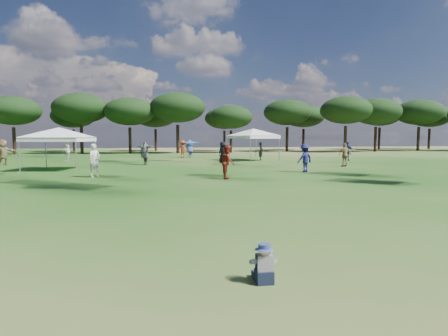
{
  "coord_description": "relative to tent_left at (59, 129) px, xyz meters",
  "views": [
    {
      "loc": [
        -1.22,
        -2.97,
        1.95
      ],
      "look_at": [
        0.16,
        3.27,
        1.43
      ],
      "focal_mm": 30.0,
      "sensor_mm": 36.0,
      "label": 1
    }
  ],
  "objects": [
    {
      "name": "tent_right",
      "position": [
        14.19,
        6.47,
        0.16
      ],
      "size": [
        6.15,
        6.15,
        3.03
      ],
      "rotation": [
        0.0,
        0.0,
        0.38
      ],
      "color": "gray",
      "rests_on": "ground"
    },
    {
      "name": "tent_left",
      "position": [
        0.0,
        0.0,
        0.0
      ],
      "size": [
        6.67,
        6.67,
        2.87
      ],
      "rotation": [
        0.0,
        0.0,
        -0.21
      ],
      "color": "gray",
      "rests_on": "ground"
    },
    {
      "name": "tree_line",
      "position": [
        8.44,
        26.15,
        2.98
      ],
      "size": [
        108.78,
        17.63,
        7.77
      ],
      "color": "black",
      "rests_on": "ground"
    },
    {
      "name": "toddler",
      "position": [
        6.42,
        -19.53,
        -2.2
      ],
      "size": [
        0.36,
        0.4,
        0.54
      ],
      "rotation": [
        0.0,
        0.0,
        -0.07
      ],
      "color": "black",
      "rests_on": "ground"
    },
    {
      "name": "festival_crowd",
      "position": [
        4.79,
        3.86,
        -1.57
      ],
      "size": [
        30.1,
        20.79,
        1.93
      ],
      "color": "navy",
      "rests_on": "ground"
    }
  ]
}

